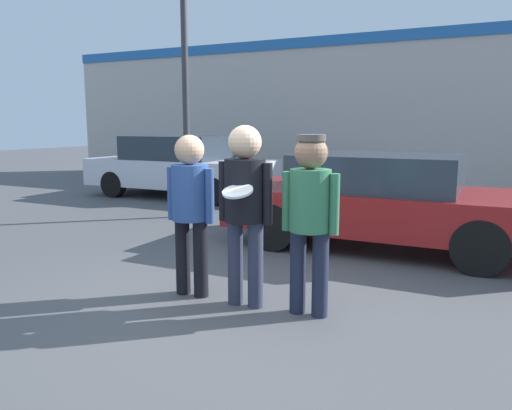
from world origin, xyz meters
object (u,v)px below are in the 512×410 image
street_lamp (192,23)px  parked_car_near (381,200)px  person_left (190,201)px  parked_car_far (180,166)px  person_right (310,208)px  person_middle_with_frisbee (245,198)px

street_lamp → parked_car_near: bearing=-12.0°
street_lamp → person_left: bearing=-57.6°
parked_car_near → street_lamp: street_lamp is taller
parked_car_near → parked_car_far: 6.28m
parked_car_far → street_lamp: size_ratio=0.79×
person_right → parked_car_near: (0.03, 2.91, -0.32)m
person_left → person_right: 1.28m
person_left → street_lamp: bearing=122.4°
parked_car_near → street_lamp: bearing=168.0°
person_left → parked_car_far: (-4.22, 5.91, -0.25)m
parked_car_near → street_lamp: (-3.66, 0.78, 2.86)m
person_left → person_middle_with_frisbee: bearing=-2.6°
parked_car_far → person_left: bearing=-54.5°
person_middle_with_frisbee → parked_car_near: person_middle_with_frisbee is taller
person_right → street_lamp: bearing=134.6°
person_right → parked_car_near: bearing=89.4°
parked_car_near → parked_car_far: (-5.53, 2.98, 0.05)m
person_left → parked_car_far: 7.27m
person_left → street_lamp: (-2.36, 3.71, 2.56)m
person_left → person_middle_with_frisbee: 0.64m
person_middle_with_frisbee → street_lamp: (-2.99, 3.74, 2.49)m
parked_car_far → person_middle_with_frisbee: bearing=-50.7°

